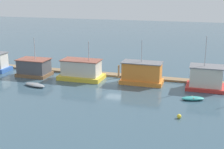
{
  "coord_description": "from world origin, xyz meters",
  "views": [
    {
      "loc": [
        13.48,
        -44.65,
        13.83
      ],
      "look_at": [
        0.0,
        -1.0,
        1.4
      ],
      "focal_mm": 50.0,
      "sensor_mm": 36.0,
      "label": 1
    }
  ],
  "objects_px": {
    "houseboat_red": "(206,78)",
    "mooring_post_near_left": "(193,77)",
    "houseboat_orange": "(142,73)",
    "mooring_post_centre": "(84,70)",
    "mooring_post_far_right": "(119,72)",
    "dinghy_teal": "(193,98)",
    "houseboat_brown": "(34,68)",
    "buoy_yellow": "(179,116)",
    "houseboat_yellow": "(81,70)",
    "dinghy_grey": "(35,85)"
  },
  "relations": [
    {
      "from": "houseboat_yellow",
      "to": "mooring_post_near_left",
      "type": "distance_m",
      "value": 17.35
    },
    {
      "from": "dinghy_teal",
      "to": "mooring_post_near_left",
      "type": "height_order",
      "value": "mooring_post_near_left"
    },
    {
      "from": "houseboat_red",
      "to": "mooring_post_centre",
      "type": "bearing_deg",
      "value": 174.84
    },
    {
      "from": "houseboat_red",
      "to": "mooring_post_near_left",
      "type": "bearing_deg",
      "value": 136.72
    },
    {
      "from": "houseboat_yellow",
      "to": "dinghy_teal",
      "type": "bearing_deg",
      "value": -15.76
    },
    {
      "from": "dinghy_grey",
      "to": "dinghy_teal",
      "type": "relative_size",
      "value": 1.23
    },
    {
      "from": "houseboat_brown",
      "to": "mooring_post_near_left",
      "type": "height_order",
      "value": "houseboat_brown"
    },
    {
      "from": "houseboat_brown",
      "to": "mooring_post_near_left",
      "type": "bearing_deg",
      "value": 6.24
    },
    {
      "from": "houseboat_yellow",
      "to": "mooring_post_far_right",
      "type": "distance_m",
      "value": 6.02
    },
    {
      "from": "houseboat_orange",
      "to": "mooring_post_far_right",
      "type": "distance_m",
      "value": 4.63
    },
    {
      "from": "houseboat_yellow",
      "to": "mooring_post_centre",
      "type": "distance_m",
      "value": 2.45
    },
    {
      "from": "houseboat_brown",
      "to": "mooring_post_far_right",
      "type": "xyz_separation_m",
      "value": [
        13.8,
        2.78,
        -0.32
      ]
    },
    {
      "from": "houseboat_brown",
      "to": "houseboat_red",
      "type": "distance_m",
      "value": 27.36
    },
    {
      "from": "dinghy_teal",
      "to": "houseboat_yellow",
      "type": "bearing_deg",
      "value": 164.24
    },
    {
      "from": "houseboat_brown",
      "to": "dinghy_teal",
      "type": "relative_size",
      "value": 2.03
    },
    {
      "from": "dinghy_grey",
      "to": "houseboat_red",
      "type": "bearing_deg",
      "value": 14.6
    },
    {
      "from": "dinghy_grey",
      "to": "buoy_yellow",
      "type": "distance_m",
      "value": 22.36
    },
    {
      "from": "houseboat_brown",
      "to": "houseboat_yellow",
      "type": "xyz_separation_m",
      "value": [
        8.26,
        0.48,
        0.07
      ]
    },
    {
      "from": "houseboat_brown",
      "to": "dinghy_grey",
      "type": "distance_m",
      "value": 6.27
    },
    {
      "from": "dinghy_grey",
      "to": "mooring_post_far_right",
      "type": "bearing_deg",
      "value": 37.22
    },
    {
      "from": "houseboat_brown",
      "to": "buoy_yellow",
      "type": "relative_size",
      "value": 12.83
    },
    {
      "from": "houseboat_brown",
      "to": "houseboat_yellow",
      "type": "bearing_deg",
      "value": 3.34
    },
    {
      "from": "mooring_post_far_right",
      "to": "houseboat_brown",
      "type": "bearing_deg",
      "value": -168.59
    },
    {
      "from": "dinghy_teal",
      "to": "mooring_post_near_left",
      "type": "bearing_deg",
      "value": 93.52
    },
    {
      "from": "houseboat_red",
      "to": "mooring_post_far_right",
      "type": "height_order",
      "value": "houseboat_red"
    },
    {
      "from": "houseboat_red",
      "to": "dinghy_teal",
      "type": "xyz_separation_m",
      "value": [
        -1.44,
        -5.51,
        -1.35
      ]
    },
    {
      "from": "houseboat_orange",
      "to": "dinghy_teal",
      "type": "relative_size",
      "value": 2.13
    },
    {
      "from": "mooring_post_near_left",
      "to": "buoy_yellow",
      "type": "height_order",
      "value": "mooring_post_near_left"
    },
    {
      "from": "houseboat_orange",
      "to": "houseboat_brown",
      "type": "bearing_deg",
      "value": -177.11
    },
    {
      "from": "buoy_yellow",
      "to": "dinghy_teal",
      "type": "bearing_deg",
      "value": 80.34
    },
    {
      "from": "houseboat_red",
      "to": "dinghy_teal",
      "type": "relative_size",
      "value": 2.43
    },
    {
      "from": "mooring_post_centre",
      "to": "mooring_post_far_right",
      "type": "xyz_separation_m",
      "value": [
        6.1,
        0.0,
        0.23
      ]
    },
    {
      "from": "houseboat_orange",
      "to": "dinghy_teal",
      "type": "bearing_deg",
      "value": -34.38
    },
    {
      "from": "mooring_post_centre",
      "to": "houseboat_red",
      "type": "bearing_deg",
      "value": -5.16
    },
    {
      "from": "dinghy_teal",
      "to": "mooring_post_centre",
      "type": "xyz_separation_m",
      "value": [
        -18.2,
        7.28,
        0.6
      ]
    },
    {
      "from": "houseboat_red",
      "to": "houseboat_orange",
      "type": "bearing_deg",
      "value": -179.36
    },
    {
      "from": "houseboat_brown",
      "to": "dinghy_teal",
      "type": "distance_m",
      "value": 26.31
    },
    {
      "from": "mooring_post_centre",
      "to": "mooring_post_near_left",
      "type": "relative_size",
      "value": 0.79
    },
    {
      "from": "houseboat_red",
      "to": "dinghy_teal",
      "type": "distance_m",
      "value": 5.85
    },
    {
      "from": "houseboat_orange",
      "to": "buoy_yellow",
      "type": "distance_m",
      "value": 13.84
    },
    {
      "from": "mooring_post_near_left",
      "to": "buoy_yellow",
      "type": "relative_size",
      "value": 4.25
    },
    {
      "from": "houseboat_brown",
      "to": "buoy_yellow",
      "type": "height_order",
      "value": "houseboat_brown"
    },
    {
      "from": "mooring_post_near_left",
      "to": "buoy_yellow",
      "type": "distance_m",
      "value": 13.91
    },
    {
      "from": "mooring_post_far_right",
      "to": "buoy_yellow",
      "type": "height_order",
      "value": "mooring_post_far_right"
    },
    {
      "from": "houseboat_orange",
      "to": "mooring_post_centre",
      "type": "distance_m",
      "value": 10.5
    },
    {
      "from": "houseboat_orange",
      "to": "buoy_yellow",
      "type": "relative_size",
      "value": 13.49
    },
    {
      "from": "mooring_post_far_right",
      "to": "mooring_post_near_left",
      "type": "relative_size",
      "value": 1.01
    },
    {
      "from": "dinghy_grey",
      "to": "buoy_yellow",
      "type": "xyz_separation_m",
      "value": [
        21.6,
        -5.8,
        0.02
      ]
    },
    {
      "from": "houseboat_red",
      "to": "mooring_post_near_left",
      "type": "distance_m",
      "value": 2.64
    },
    {
      "from": "buoy_yellow",
      "to": "mooring_post_centre",
      "type": "bearing_deg",
      "value": 140.92
    }
  ]
}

